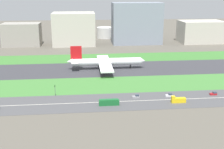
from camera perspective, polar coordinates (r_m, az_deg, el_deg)
name	(u,v)px	position (r m, az deg, el deg)	size (l,w,h in m)	color
ground_plane	(108,69)	(241.40, -0.81, 1.08)	(800.00, 800.00, 0.00)	#5B564C
runway	(108,69)	(241.38, -0.81, 1.09)	(280.00, 46.00, 0.10)	#38383D
grass_median_north	(104,58)	(281.00, -1.55, 3.29)	(280.00, 36.00, 0.10)	#3D7A33
grass_median_south	(113,85)	(202.32, 0.21, -1.97)	(280.00, 36.00, 0.10)	#427F38
highway	(119,102)	(172.45, 1.33, -5.32)	(280.00, 28.00, 0.10)	#4C4C4F
highway_centerline	(119,101)	(172.43, 1.33, -5.30)	(266.00, 0.50, 0.01)	silver
airliner	(105,62)	(239.63, -1.39, 2.50)	(65.00, 56.00, 19.70)	white
car_1	(214,94)	(193.29, 19.28, -3.56)	(4.40, 1.80, 2.00)	#B2191E
bus_1	(109,102)	(166.55, -0.60, -5.47)	(11.60, 2.50, 3.50)	#19662D
truck_1	(178,100)	(174.73, 12.80, -4.87)	(8.40, 2.50, 4.00)	yellow
car_2	(136,96)	(178.41, 4.76, -4.31)	(4.40, 1.80, 2.00)	#99999E
car_0	(169,95)	(183.21, 11.15, -4.01)	(4.40, 1.80, 2.00)	silver
traffic_light	(55,90)	(182.81, -11.09, -2.93)	(0.36, 0.50, 7.20)	#4C4C51
terminal_building	(22,34)	(356.51, -17.21, 7.50)	(42.35, 25.29, 26.03)	#9E998E
hangar_building	(74,29)	(348.96, -7.46, 8.86)	(48.71, 36.56, 37.50)	beige
office_tower	(137,23)	(354.16, 4.85, 9.95)	(58.48, 27.81, 48.58)	gray
cargo_warehouse	(201,32)	(378.66, 16.99, 8.03)	(51.90, 33.70, 26.35)	beige
fuel_tank_west	(105,33)	(396.17, -1.36, 8.20)	(22.29, 22.29, 14.41)	silver
fuel_tank_centre	(126,31)	(399.22, 2.77, 8.41)	(16.19, 16.19, 16.65)	silver
fuel_tank_east	(144,31)	(403.65, 6.29, 8.42)	(20.91, 20.91, 16.61)	silver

